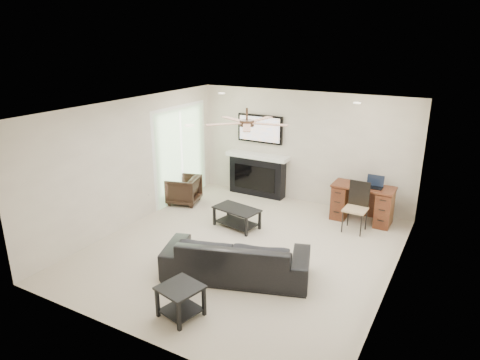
% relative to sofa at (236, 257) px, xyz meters
% --- Properties ---
extents(room_shell, '(5.50, 5.54, 2.52)m').
position_rel_sofa_xyz_m(room_shell, '(-0.16, 0.94, 1.35)').
color(room_shell, '#C3B29D').
rests_on(room_shell, ground).
extents(sofa, '(2.42, 1.54, 0.66)m').
position_rel_sofa_xyz_m(sofa, '(0.00, 0.00, 0.00)').
color(sofa, black).
rests_on(sofa, ground).
extents(armchair, '(0.85, 0.83, 0.63)m').
position_rel_sofa_xyz_m(armchair, '(-2.60, 2.15, -0.02)').
color(armchair, black).
rests_on(armchair, ground).
extents(coffee_table, '(0.98, 0.66, 0.40)m').
position_rel_sofa_xyz_m(coffee_table, '(-0.90, 1.60, -0.13)').
color(coffee_table, black).
rests_on(coffee_table, ground).
extents(end_table_near, '(0.62, 0.62, 0.45)m').
position_rel_sofa_xyz_m(end_table_near, '(-0.15, -1.25, -0.10)').
color(end_table_near, black).
rests_on(end_table_near, ground).
extents(end_table_left, '(0.62, 0.62, 0.45)m').
position_rel_sofa_xyz_m(end_table_left, '(-3.15, 1.10, -0.10)').
color(end_table_left, black).
rests_on(end_table_left, ground).
extents(fireplace_unit, '(1.52, 0.34, 1.91)m').
position_rel_sofa_xyz_m(fireplace_unit, '(-1.39, 3.44, 0.63)').
color(fireplace_unit, black).
rests_on(fireplace_unit, ground).
extents(desk, '(1.22, 0.56, 0.76)m').
position_rel_sofa_xyz_m(desk, '(1.18, 3.10, 0.05)').
color(desk, '#411510').
rests_on(desk, ground).
extents(desk_chair, '(0.43, 0.45, 0.97)m').
position_rel_sofa_xyz_m(desk_chair, '(1.18, 2.55, 0.16)').
color(desk_chair, black).
rests_on(desk_chair, ground).
extents(laptop, '(0.33, 0.24, 0.23)m').
position_rel_sofa_xyz_m(laptop, '(1.38, 3.08, 0.55)').
color(laptop, black).
rests_on(laptop, desk).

